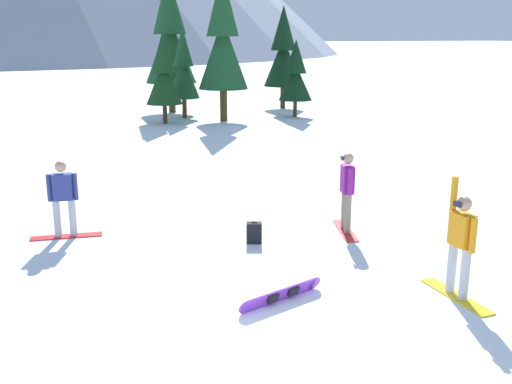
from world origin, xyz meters
The scene contains 12 objects.
ground_plane centered at (0.00, 0.00, 0.00)m, with size 800.00×800.00×0.00m, color white.
snowboarder_foreground centered at (3.61, 0.70, 0.95)m, with size 0.35×1.56×2.01m.
snowboarder_midground centered at (3.78, 4.38, 0.94)m, with size 0.78×1.52×1.78m.
snowboarder_background centered at (-1.95, 6.51, 0.89)m, with size 1.52×0.55×1.68m.
loose_snowboard_near_left centered at (0.87, 1.70, 0.13)m, with size 1.70×0.56×0.26m.
backpack_black centered at (1.62, 4.52, 0.21)m, with size 0.37×0.35×0.47m.
pine_tree_young centered at (4.68, 22.35, 2.38)m, with size 1.77×1.77×4.37m.
pine_tree_slender centered at (7.69, 22.07, 4.00)m, with size 2.49×2.49×7.35m.
pine_tree_leaning centered at (6.25, 26.48, 4.12)m, with size 2.81×2.81×7.56m.
pine_tree_twin centered at (6.20, 23.97, 2.57)m, with size 1.64×1.64×4.72m.
pine_tree_tall centered at (11.73, 21.95, 2.21)m, with size 1.77×1.77×4.05m.
pine_tree_short centered at (12.90, 25.76, 3.25)m, with size 2.28×2.28×5.96m.
Camera 1 is at (-3.15, -6.27, 4.22)m, focal length 41.60 mm.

